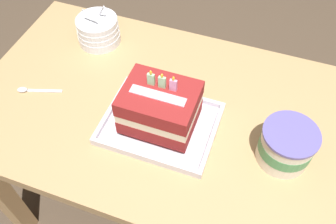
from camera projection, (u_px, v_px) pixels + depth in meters
name	position (u px, v px, depth m)	size (l,w,h in m)	color
ground_plane	(173.00, 206.00, 1.60)	(8.00, 8.00, 0.00)	#4C3D2D
dining_table	(175.00, 130.00, 1.14)	(1.23, 0.70, 0.69)	tan
foil_tray	(160.00, 124.00, 1.02)	(0.31, 0.25, 0.02)	silver
birthday_cake	(160.00, 107.00, 0.96)	(0.20, 0.16, 0.17)	maroon
bowl_stack	(98.00, 30.00, 1.21)	(0.14, 0.14, 0.14)	white
ice_cream_tub	(286.00, 145.00, 0.92)	(0.14, 0.14, 0.11)	silver
serving_spoon_near_tray	(29.00, 90.00, 1.10)	(0.14, 0.06, 0.01)	silver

